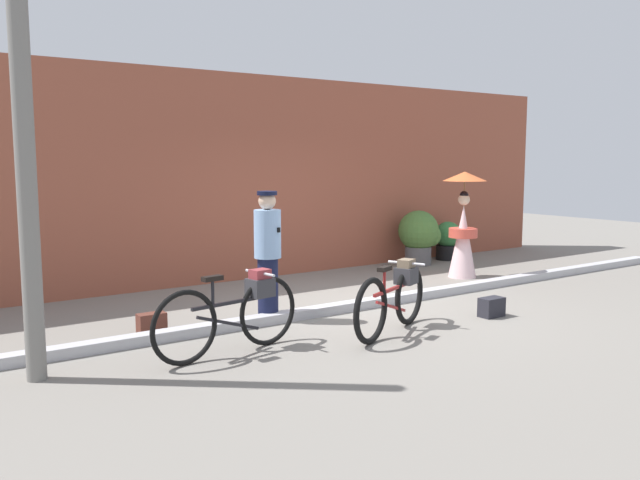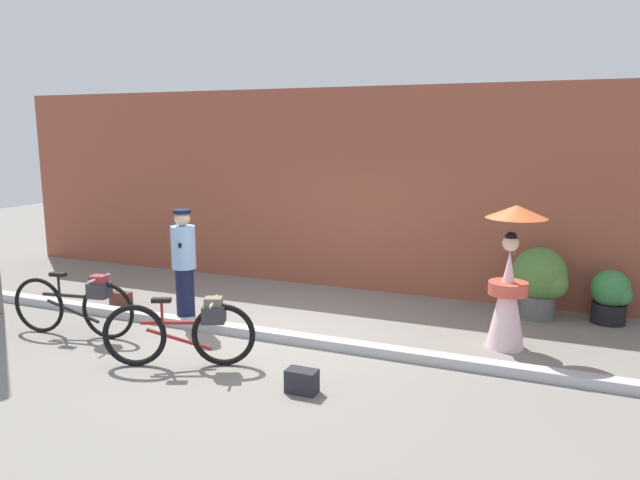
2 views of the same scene
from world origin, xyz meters
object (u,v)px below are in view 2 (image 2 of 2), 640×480
object	(u,v)px
backpack_on_pavement	(121,299)
backpack_spare	(302,381)
bicycle_near_officer	(185,331)
person_with_parasol	(509,279)
potted_plant_by_door	(540,280)
bicycle_far_side	(78,303)
potted_plant_small	(611,296)
person_officer	(184,263)

from	to	relation	value
backpack_on_pavement	backpack_spare	size ratio (longest dim) A/B	0.99
backpack_on_pavement	backpack_spare	world-z (taller)	backpack_spare
bicycle_near_officer	person_with_parasol	xyz separation A→B (m)	(3.42, 2.10, 0.46)
potted_plant_by_door	bicycle_far_side	bearing A→B (deg)	-150.67
potted_plant_small	bicycle_near_officer	bearing A→B (deg)	-142.06
person_with_parasol	potted_plant_small	distance (m)	2.08
person_officer	potted_plant_by_door	world-z (taller)	person_officer
person_with_parasol	backpack_on_pavement	size ratio (longest dim) A/B	5.56
potted_plant_by_door	backpack_spare	size ratio (longest dim) A/B	3.19
person_with_parasol	potted_plant_by_door	distance (m)	1.48
person_with_parasol	backpack_spare	distance (m)	3.01
person_officer	backpack_on_pavement	bearing A→B (deg)	168.73
bicycle_far_side	backpack_on_pavement	distance (m)	1.41
potted_plant_by_door	backpack_on_pavement	size ratio (longest dim) A/B	3.22
potted_plant_by_door	backpack_on_pavement	xyz separation A→B (m)	(-6.10, -1.89, -0.46)
person_officer	person_with_parasol	size ratio (longest dim) A/B	0.90
person_officer	backpack_spare	size ratio (longest dim) A/B	4.96
bicycle_far_side	person_with_parasol	world-z (taller)	person_with_parasol
bicycle_near_officer	person_officer	bearing A→B (deg)	124.83
bicycle_near_officer	bicycle_far_side	xyz separation A→B (m)	(-1.93, 0.32, 0.02)
backpack_spare	bicycle_far_side	bearing A→B (deg)	172.36
person_with_parasol	potted_plant_by_door	world-z (taller)	person_with_parasol
potted_plant_small	backpack_on_pavement	bearing A→B (deg)	-163.86
bicycle_near_officer	person_with_parasol	world-z (taller)	person_with_parasol
bicycle_near_officer	person_officer	world-z (taller)	person_officer
bicycle_near_officer	person_with_parasol	distance (m)	4.04
person_officer	backpack_on_pavement	xyz separation A→B (m)	(-1.43, 0.28, -0.75)
potted_plant_small	backpack_spare	distance (m)	4.94
bicycle_near_officer	backpack_spare	xyz separation A→B (m)	(1.56, -0.15, -0.30)
bicycle_near_officer	potted_plant_small	world-z (taller)	bicycle_near_officer
person_with_parasol	bicycle_far_side	bearing A→B (deg)	-161.62
potted_plant_small	backpack_spare	size ratio (longest dim) A/B	2.34
person_with_parasol	backpack_spare	world-z (taller)	person_with_parasol
bicycle_near_officer	bicycle_far_side	world-z (taller)	bicycle_far_side
bicycle_far_side	person_officer	bearing A→B (deg)	45.43
potted_plant_small	backpack_on_pavement	xyz separation A→B (m)	(-7.05, -2.04, -0.28)
bicycle_near_officer	potted_plant_small	xyz separation A→B (m)	(4.70, 3.66, -0.03)
person_with_parasol	person_officer	bearing A→B (deg)	-170.08
bicycle_near_officer	person_officer	distance (m)	1.69
bicycle_near_officer	potted_plant_by_door	xyz separation A→B (m)	(3.74, 3.51, 0.16)
person_with_parasol	potted_plant_small	xyz separation A→B (m)	(1.28, 1.56, -0.49)
bicycle_near_officer	potted_plant_small	size ratio (longest dim) A/B	2.14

